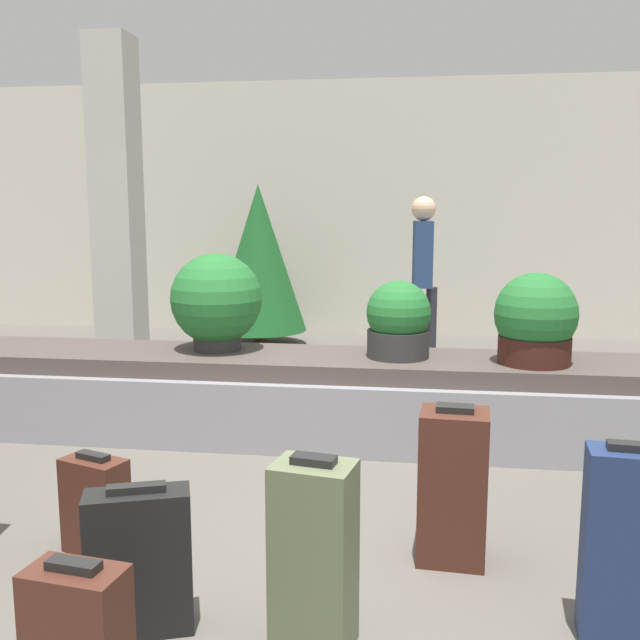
# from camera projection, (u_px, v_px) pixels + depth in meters

# --- Properties ---
(ground_plane) EXTENTS (18.00, 18.00, 0.00)m
(ground_plane) POSITION_uv_depth(u_px,v_px,m) (268.00, 553.00, 3.39)
(ground_plane) COLOR #59544C
(back_wall) EXTENTS (18.00, 0.06, 3.20)m
(back_wall) POSITION_uv_depth(u_px,v_px,m) (367.00, 209.00, 9.05)
(back_wall) COLOR beige
(back_wall) RESTS_ON ground_plane
(carousel) EXTENTS (7.16, 0.92, 0.60)m
(carousel) POSITION_uv_depth(u_px,v_px,m) (320.00, 397.00, 5.08)
(carousel) COLOR gray
(carousel) RESTS_ON ground_plane
(pillar) EXTENTS (0.39, 0.39, 3.20)m
(pillar) POSITION_uv_depth(u_px,v_px,m) (117.00, 210.00, 6.78)
(pillar) COLOR beige
(pillar) RESTS_ON ground_plane
(suitcase_2) EXTENTS (0.30, 0.21, 0.78)m
(suitcase_2) POSITION_uv_depth(u_px,v_px,m) (623.00, 546.00, 2.66)
(suitcase_2) COLOR navy
(suitcase_2) RESTS_ON ground_plane
(suitcase_3) EXTENTS (0.43, 0.29, 0.60)m
(suitcase_3) POSITION_uv_depth(u_px,v_px,m) (139.00, 562.00, 2.73)
(suitcase_3) COLOR black
(suitcase_3) RESTS_ON ground_plane
(suitcase_4) EXTENTS (0.32, 0.28, 0.74)m
(suitcase_4) POSITION_uv_depth(u_px,v_px,m) (453.00, 486.00, 3.28)
(suitcase_4) COLOR #472319
(suitcase_4) RESTS_ON ground_plane
(suitcase_6) EXTENTS (0.34, 0.26, 0.49)m
(suitcase_6) POSITION_uv_depth(u_px,v_px,m) (96.00, 505.00, 3.37)
(suitcase_6) COLOR #472319
(suitcase_6) RESTS_ON ground_plane
(suitcase_8) EXTENTS (0.33, 0.26, 0.74)m
(suitcase_8) POSITION_uv_depth(u_px,v_px,m) (314.00, 556.00, 2.62)
(suitcase_8) COLOR #5B6647
(suitcase_8) RESTS_ON ground_plane
(potted_plant_0) EXTENTS (0.66, 0.66, 0.71)m
(potted_plant_0) POSITION_uv_depth(u_px,v_px,m) (216.00, 302.00, 5.16)
(potted_plant_0) COLOR #2D2D2D
(potted_plant_0) RESTS_ON carousel
(potted_plant_1) EXTENTS (0.55, 0.55, 0.61)m
(potted_plant_1) POSITION_uv_depth(u_px,v_px,m) (535.00, 321.00, 4.72)
(potted_plant_1) COLOR #381914
(potted_plant_1) RESTS_ON carousel
(potted_plant_2) EXTENTS (0.45, 0.45, 0.54)m
(potted_plant_2) POSITION_uv_depth(u_px,v_px,m) (398.00, 321.00, 4.92)
(potted_plant_2) COLOR #2D2D2D
(potted_plant_2) RESTS_ON carousel
(traveler_0) EXTENTS (0.31, 0.33, 1.73)m
(traveler_0) POSITION_uv_depth(u_px,v_px,m) (422.00, 266.00, 7.14)
(traveler_0) COLOR #282833
(traveler_0) RESTS_ON ground_plane
(decorated_tree) EXTENTS (1.11, 1.11, 1.89)m
(decorated_tree) POSITION_uv_depth(u_px,v_px,m) (259.00, 258.00, 8.35)
(decorated_tree) COLOR #4C331E
(decorated_tree) RESTS_ON ground_plane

